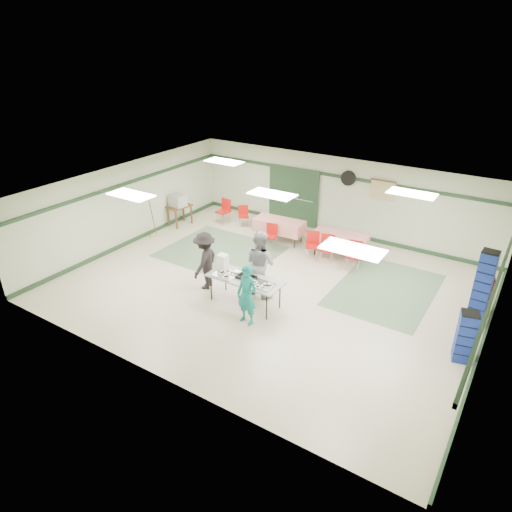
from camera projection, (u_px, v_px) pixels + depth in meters
The scene contains 42 objects.
floor at pixel (271, 285), 12.85m from camera, with size 11.00×11.00×0.00m, color beige.
ceiling at pixel (272, 193), 11.66m from camera, with size 11.00×11.00×0.00m, color white.
wall_back at pixel (339, 196), 15.65m from camera, with size 11.00×11.00×0.00m, color beige.
wall_front at pixel (152, 321), 8.86m from camera, with size 11.00×11.00×0.00m, color beige.
wall_left at pixel (128, 204), 14.93m from camera, with size 9.00×9.00×0.00m, color beige.
wall_right at pixel (495, 300), 9.58m from camera, with size 9.00×9.00×0.00m, color beige.
trim_back at pixel (340, 177), 15.32m from camera, with size 11.00×0.06×0.10m, color #203C23.
baseboard_back at pixel (336, 231), 16.20m from camera, with size 11.00×0.06×0.12m, color #203C23.
trim_left at pixel (126, 184), 14.61m from camera, with size 9.00×0.06×0.10m, color #203C23.
baseboard_left at pixel (133, 240), 15.48m from camera, with size 9.00×0.06×0.12m, color #203C23.
trim_right at pixel (501, 270), 9.29m from camera, with size 9.00×0.06×0.10m, color #203C23.
baseboard_right at pixel (480, 349), 10.16m from camera, with size 9.00×0.06×0.12m, color #203C23.
green_patch_a at pixel (221, 251), 14.82m from camera, with size 3.50×3.00×0.01m, color slate.
green_patch_b at pixel (385, 290), 12.62m from camera, with size 2.50×3.50×0.01m, color slate.
double_door_left at pixel (282, 194), 16.81m from camera, with size 0.90×0.06×2.10m, color gray.
double_door_right at pixel (305, 199), 16.35m from camera, with size 0.90×0.06×2.10m, color gray.
door_frame at pixel (293, 196), 16.56m from camera, with size 2.00×0.03×2.15m, color #203C23.
wall_fan at pixel (348, 178), 15.15m from camera, with size 0.50×0.50×0.10m, color black.
scroll_banner at pixel (383, 190), 14.66m from camera, with size 0.80×0.02×0.60m, color beige.
serving_table at pixel (245, 280), 11.65m from camera, with size 1.99×0.81×0.76m.
sheet_tray_right at pixel (261, 285), 11.29m from camera, with size 0.62×0.47×0.02m, color silver.
sheet_tray_mid at pixel (242, 274), 11.80m from camera, with size 0.53×0.40×0.02m, color silver.
sheet_tray_left at pixel (225, 275), 11.77m from camera, with size 0.61×0.46×0.02m, color silver.
baking_pan at pixel (246, 277), 11.60m from camera, with size 0.48×0.30×0.08m, color black.
foam_box_stack at pixel (223, 262), 11.97m from camera, with size 0.24×0.22×0.44m, color white.
volunteer_teal at pixel (247, 295), 10.88m from camera, with size 0.56×0.37×1.54m, color #127F78.
volunteer_grey at pixel (260, 263), 12.06m from camera, with size 0.89×0.69×1.82m, color gray.
volunteer_dark at pixel (205, 261), 12.40m from camera, with size 1.06×0.61×1.64m, color black.
dining_table_a at pixel (340, 240), 14.28m from camera, with size 1.75×0.89×0.77m.
dining_table_b at pixel (279, 225), 15.35m from camera, with size 1.73×0.86×0.77m.
chair_a at pixel (327, 246), 13.95m from camera, with size 0.52×0.52×0.89m.
chair_b at pixel (313, 242), 14.18m from camera, with size 0.53×0.53×0.88m.
chair_c at pixel (355, 252), 13.51m from camera, with size 0.48×0.48×0.89m.
chair_d at pixel (271, 233), 14.93m from camera, with size 0.45×0.45×0.81m.
chair_loose_a at pixel (243, 214), 16.60m from camera, with size 0.51×0.51×0.78m.
chair_loose_b at pixel (225, 209), 16.78m from camera, with size 0.49×0.49×0.94m.
crate_stack_blue_a at pixel (482, 288), 10.76m from camera, with size 0.37×0.37×1.94m, color navy.
crate_stack_red at pixel (482, 294), 11.44m from camera, with size 0.39×0.39×1.02m, color maroon.
crate_stack_blue_b at pixel (465, 337), 9.68m from camera, with size 0.36×0.36×1.18m, color navy.
printer_table at pixel (179, 208), 16.63m from camera, with size 0.69×0.95×0.74m.
office_printer at pixel (178, 200), 16.45m from camera, with size 0.53×0.47×0.42m, color #A5A5A1.
broom at pixel (153, 218), 15.69m from camera, with size 0.03×0.03×1.31m, color brown.
Camera 1 is at (5.71, -9.62, 6.39)m, focal length 32.00 mm.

